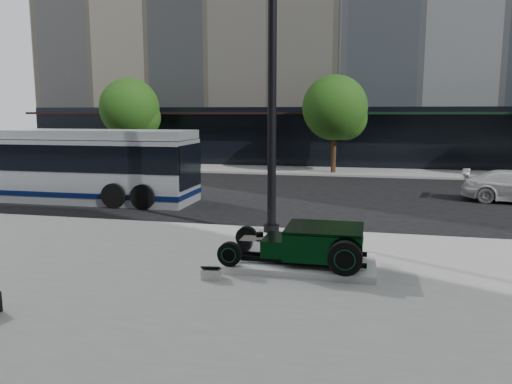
# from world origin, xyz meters

# --- Properties ---
(ground) EXTENTS (120.00, 120.00, 0.00)m
(ground) POSITION_xyz_m (0.00, 0.00, 0.00)
(ground) COLOR black
(ground) RESTS_ON ground
(sidewalk_near) EXTENTS (70.00, 17.00, 0.12)m
(sidewalk_near) POSITION_xyz_m (0.00, -10.50, 0.06)
(sidewalk_near) COLOR gray
(sidewalk_near) RESTS_ON ground
(sidewalk_far) EXTENTS (70.00, 4.00, 0.12)m
(sidewalk_far) POSITION_xyz_m (0.00, 14.00, 0.06)
(sidewalk_far) COLOR gray
(sidewalk_far) RESTS_ON ground
(street_trees) EXTENTS (29.80, 3.80, 5.70)m
(street_trees) POSITION_xyz_m (1.15, 13.07, 3.77)
(street_trees) COLOR black
(street_trees) RESTS_ON sidewalk_far
(display_plinth) EXTENTS (3.40, 1.80, 0.15)m
(display_plinth) POSITION_xyz_m (1.56, -5.74, 0.20)
(display_plinth) COLOR silver
(display_plinth) RESTS_ON sidewalk_near
(hot_rod) EXTENTS (3.22, 2.00, 0.81)m
(hot_rod) POSITION_xyz_m (1.89, -5.74, 0.70)
(hot_rod) COLOR black
(hot_rod) RESTS_ON display_plinth
(info_plaque) EXTENTS (0.44, 0.35, 0.31)m
(info_plaque) POSITION_xyz_m (-0.17, -7.01, 0.24)
(info_plaque) COLOR silver
(info_plaque) RESTS_ON sidewalk_near
(lamppost) EXTENTS (0.46, 0.46, 8.38)m
(lamppost) POSITION_xyz_m (0.27, -2.54, 3.99)
(lamppost) COLOR black
(lamppost) RESTS_ON sidewalk_near
(transit_bus) EXTENTS (12.12, 2.88, 2.92)m
(transit_bus) POSITION_xyz_m (-9.82, 1.71, 1.49)
(transit_bus) COLOR #B7BCC2
(transit_bus) RESTS_ON ground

